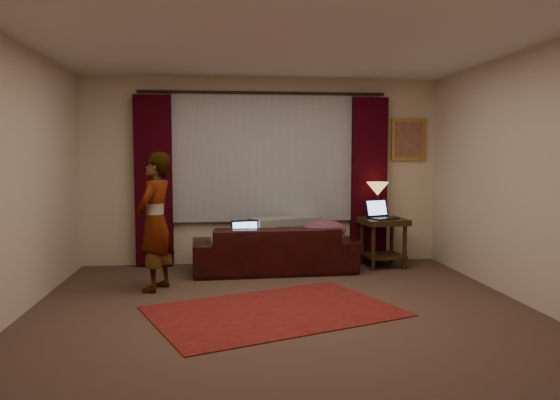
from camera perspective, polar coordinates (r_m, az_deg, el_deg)
The scene contains 20 objects.
floor at distance 5.42m, azimuth 0.34°, elevation -11.72°, with size 5.00×5.00×0.01m, color #50382C.
ceiling at distance 5.31m, azimuth 0.35°, elevation 16.36°, with size 5.00×5.00×0.02m, color silver.
wall_back at distance 7.69m, azimuth -1.80°, elevation 3.02°, with size 5.00×0.02×2.60m, color beige.
wall_front at distance 2.74m, azimuth 6.38°, elevation -0.13°, with size 5.00×0.02×2.60m, color beige.
wall_left at distance 5.51m, azimuth -26.47°, elevation 1.84°, with size 0.02×5.00×2.60m, color beige.
wall_right at distance 6.03m, azimuth 24.70°, elevation 2.11°, with size 0.02×5.00×2.60m, color beige.
sheer_curtain at distance 7.63m, azimuth -1.77°, elevation 4.51°, with size 2.50×0.05×1.80m, color #9E9FA6.
drape_left at distance 7.61m, azimuth -13.06°, elevation 1.98°, with size 0.50×0.14×2.30m, color black.
drape_right at distance 7.85m, azimuth 9.26°, elevation 2.12°, with size 0.50×0.14×2.30m, color black.
curtain_rod at distance 7.62m, azimuth -1.76°, elevation 11.13°, with size 0.04×0.04×3.40m, color black.
picture_frame at distance 8.10m, azimuth 13.28°, elevation 6.17°, with size 0.50×0.04×0.60m, color #BA8A3A.
sofa at distance 7.15m, azimuth -0.62°, elevation -4.15°, with size 2.11×0.91×0.85m, color black.
throw_blanket at distance 7.37m, azimuth 0.54°, elevation -0.44°, with size 0.95×0.38×0.11m, color gray.
clothing_pile at distance 7.15m, azimuth 4.66°, elevation -3.18°, with size 0.58×0.44×0.24m, color brown.
laptop_sofa at distance 6.89m, azimuth -3.40°, elevation -3.39°, with size 0.36×0.40×0.26m, color black, non-canonical shape.
area_rug at distance 5.44m, azimuth -0.65°, elevation -11.55°, with size 2.30×1.54×0.01m, color maroon.
end_table at distance 7.61m, azimuth 10.69°, elevation -4.40°, with size 0.58×0.58×0.67m, color black.
tiffany_lamp at distance 7.64m, azimuth 10.14°, elevation 0.02°, with size 0.31×0.31×0.49m, color olive, non-canonical shape.
laptop_table at distance 7.48m, azimuth 10.73°, elevation -0.95°, with size 0.36×0.40×0.26m, color black, non-canonical shape.
person at distance 6.29m, azimuth -12.91°, elevation -2.22°, with size 0.46×0.46×1.56m, color gray.
Camera 1 is at (-0.60, -5.16, 1.53)m, focal length 35.00 mm.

